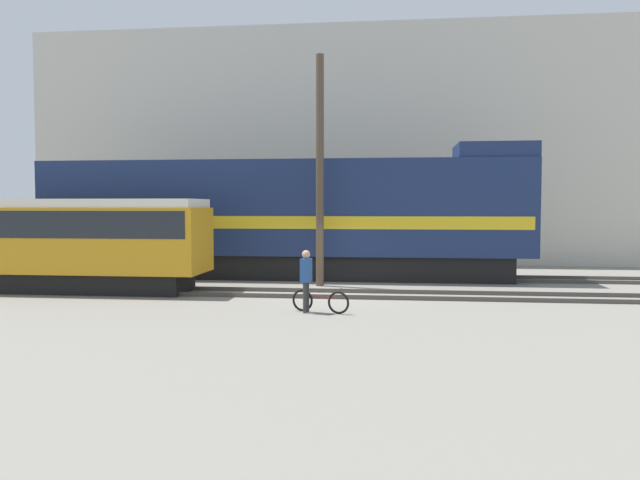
% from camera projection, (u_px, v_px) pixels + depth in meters
% --- Properties ---
extents(ground_plane, '(120.00, 120.00, 0.00)m').
position_uv_depth(ground_plane, '(333.00, 293.00, 21.31)').
color(ground_plane, gray).
extents(track_near, '(60.00, 1.50, 0.14)m').
position_uv_depth(track_near, '(331.00, 294.00, 20.74)').
color(track_near, '#47423D').
rests_on(track_near, ground).
extents(track_far, '(60.00, 1.51, 0.14)m').
position_uv_depth(track_far, '(343.00, 277.00, 25.70)').
color(track_far, '#47423D').
rests_on(track_far, ground).
extents(building_backdrop, '(34.42, 6.00, 12.25)m').
position_uv_depth(building_backdrop, '(357.00, 149.00, 34.63)').
color(building_backdrop, beige).
rests_on(building_backdrop, ground).
extents(freight_locomotive, '(20.04, 3.04, 5.42)m').
position_uv_depth(freight_locomotive, '(286.00, 217.00, 25.84)').
color(freight_locomotive, black).
rests_on(freight_locomotive, ground).
extents(streetcar, '(10.13, 2.54, 3.22)m').
position_uv_depth(streetcar, '(62.00, 239.00, 21.74)').
color(streetcar, black).
rests_on(streetcar, ground).
extents(bicycle, '(1.67, 0.65, 0.70)m').
position_uv_depth(bicycle, '(320.00, 301.00, 17.43)').
color(bicycle, black).
rests_on(bicycle, ground).
extents(person, '(0.31, 0.41, 1.76)m').
position_uv_depth(person, '(306.00, 275.00, 17.40)').
color(person, '#333333').
rests_on(person, ground).
extents(utility_pole_left, '(0.29, 0.29, 8.55)m').
position_uv_depth(utility_pole_left, '(320.00, 171.00, 23.07)').
color(utility_pole_left, '#4C3D2D').
rests_on(utility_pole_left, ground).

